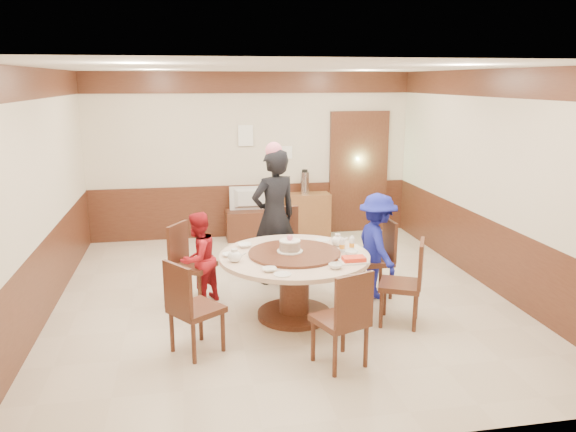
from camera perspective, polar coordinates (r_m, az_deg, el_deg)
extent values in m
plane|color=beige|center=(7.13, -0.66, -8.26)|extent=(6.00, 6.00, 0.00)
plane|color=white|center=(6.62, -0.72, 14.85)|extent=(6.00, 6.00, 0.00)
cube|color=beige|center=(9.67, -3.72, 6.12)|extent=(5.50, 0.04, 2.80)
cube|color=beige|center=(3.90, 6.84, -5.29)|extent=(5.50, 0.04, 2.80)
cube|color=beige|center=(6.84, -24.05, 1.83)|extent=(0.04, 6.00, 2.80)
cube|color=beige|center=(7.69, 20.00, 3.38)|extent=(0.04, 6.00, 2.80)
cube|color=#492416|center=(6.98, -0.67, -4.83)|extent=(5.50, 6.00, 0.90)
cube|color=#492416|center=(6.62, -0.72, 13.34)|extent=(5.50, 6.00, 0.35)
cube|color=#492416|center=(10.07, 7.17, 4.33)|extent=(1.05, 0.08, 2.18)
cube|color=#87D18B|center=(10.09, 7.14, 4.35)|extent=(0.88, 0.02, 2.05)
cylinder|color=#492416|center=(6.58, 0.64, -9.91)|extent=(0.85, 0.85, 0.06)
cylinder|color=#492416|center=(6.46, 0.65, -7.26)|extent=(0.34, 0.34, 0.65)
cylinder|color=beige|center=(6.34, 0.66, -4.14)|extent=(1.70, 1.70, 0.05)
cylinder|color=#492416|center=(6.33, 0.66, -3.79)|extent=(1.04, 1.04, 0.03)
cube|color=#492416|center=(7.15, 8.61, -4.53)|extent=(0.45, 0.45, 0.06)
cube|color=#492416|center=(7.14, 10.27, -2.34)|extent=(0.05, 0.42, 0.50)
cube|color=#492416|center=(7.23, 8.54, -6.34)|extent=(0.36, 0.36, 0.42)
cube|color=#492416|center=(7.63, -0.11, -3.20)|extent=(0.46, 0.46, 0.06)
cube|color=#492416|center=(7.75, -0.47, -0.85)|extent=(0.42, 0.06, 0.50)
cube|color=#492416|center=(7.70, -0.11, -4.91)|extent=(0.36, 0.36, 0.42)
cube|color=#492416|center=(6.96, -9.55, -5.07)|extent=(0.61, 0.61, 0.06)
cube|color=#492416|center=(6.99, -11.11, -2.74)|extent=(0.26, 0.38, 0.50)
cube|color=#492416|center=(7.04, -9.48, -6.92)|extent=(0.36, 0.36, 0.42)
cube|color=#492416|center=(5.70, -9.28, -9.35)|extent=(0.61, 0.61, 0.06)
cube|color=#492416|center=(5.49, -11.14, -7.32)|extent=(0.28, 0.36, 0.50)
cube|color=#492416|center=(5.80, -9.18, -11.54)|extent=(0.36, 0.36, 0.42)
cube|color=#492416|center=(5.42, 5.28, -10.50)|extent=(0.57, 0.57, 0.06)
cube|color=#492416|center=(5.16, 6.74, -8.55)|extent=(0.41, 0.19, 0.50)
cube|color=#492416|center=(5.52, 5.22, -12.77)|extent=(0.36, 0.36, 0.42)
cube|color=#492416|center=(6.38, 11.32, -6.91)|extent=(0.59, 0.59, 0.06)
cube|color=#492416|center=(6.28, 13.35, -4.73)|extent=(0.22, 0.40, 0.50)
cube|color=#492416|center=(6.47, 11.22, -8.90)|extent=(0.36, 0.36, 0.42)
imported|color=black|center=(7.42, -1.41, -0.09)|extent=(0.77, 0.65, 1.80)
imported|color=#AD171F|center=(6.84, -9.12, -4.31)|extent=(0.69, 0.70, 1.14)
imported|color=#171E97|center=(7.05, 9.05, -3.02)|extent=(0.54, 0.88, 1.32)
cylinder|color=white|center=(6.33, 0.19, -3.58)|extent=(0.29, 0.29, 0.01)
cylinder|color=gray|center=(6.31, 0.19, -3.06)|extent=(0.23, 0.23, 0.11)
cylinder|color=white|center=(6.30, 0.19, -2.53)|extent=(0.24, 0.24, 0.01)
sphere|color=pink|center=(6.29, 0.19, -2.20)|extent=(0.07, 0.07, 0.07)
ellipsoid|color=white|center=(6.09, -5.46, -4.11)|extent=(0.17, 0.15, 0.13)
ellipsoid|color=white|center=(6.66, 5.05, -2.53)|extent=(0.17, 0.15, 0.13)
imported|color=white|center=(6.62, -4.45, -2.99)|extent=(0.17, 0.17, 0.04)
imported|color=white|center=(5.89, 4.85, -5.09)|extent=(0.15, 0.15, 0.05)
imported|color=white|center=(5.78, -1.90, -5.46)|extent=(0.15, 0.15, 0.04)
imported|color=white|center=(6.35, 6.43, -3.71)|extent=(0.15, 0.15, 0.05)
imported|color=white|center=(6.30, -6.07, -3.94)|extent=(0.14, 0.14, 0.03)
cylinder|color=white|center=(5.68, -0.56, -5.95)|extent=(0.18, 0.18, 0.01)
cylinder|color=white|center=(6.89, 3.54, -2.43)|extent=(0.18, 0.18, 0.01)
cube|color=white|center=(6.10, 6.70, -4.62)|extent=(0.30, 0.20, 0.02)
cube|color=red|center=(6.09, 6.70, -4.34)|extent=(0.24, 0.15, 0.04)
cylinder|color=white|center=(6.41, 5.51, -3.00)|extent=(0.06, 0.06, 0.16)
cylinder|color=white|center=(6.48, 6.50, -2.85)|extent=(0.06, 0.06, 0.16)
cube|color=#492416|center=(9.64, -3.77, -0.87)|extent=(0.85, 0.45, 0.50)
imported|color=gray|center=(9.53, -3.81, 1.77)|extent=(0.71, 0.10, 0.41)
cube|color=brown|center=(9.79, 1.86, 0.14)|extent=(0.80, 0.40, 0.75)
cylinder|color=silver|center=(9.67, 1.71, 3.39)|extent=(0.15, 0.15, 0.38)
cube|color=white|center=(9.57, -4.32, 8.15)|extent=(0.25, 0.00, 0.35)
cube|color=white|center=(9.70, -0.45, 6.47)|extent=(0.30, 0.00, 0.22)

